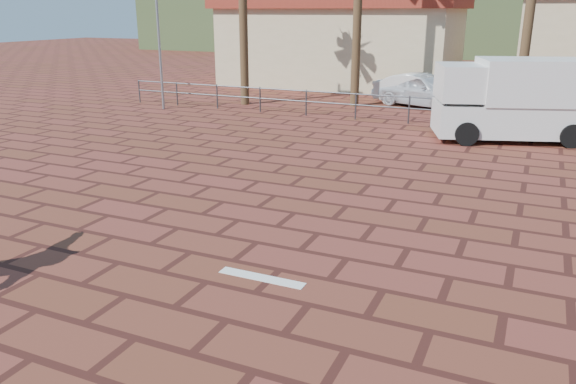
{
  "coord_description": "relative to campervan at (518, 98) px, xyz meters",
  "views": [
    {
      "loc": [
        4.25,
        -8.12,
        3.9
      ],
      "look_at": [
        0.33,
        0.61,
        0.8
      ],
      "focal_mm": 35.0,
      "sensor_mm": 36.0,
      "label": 1
    }
  ],
  "objects": [
    {
      "name": "building_west",
      "position": [
        -9.63,
        11.31,
        0.96
      ],
      "size": [
        12.6,
        7.6,
        4.5
      ],
      "color": "beige",
      "rests_on": "ground"
    },
    {
      "name": "car_silver",
      "position": [
        -3.96,
        5.31,
        -0.61
      ],
      "size": [
        4.49,
        3.09,
        1.42
      ],
      "primitive_type": "imported",
      "rotation": [
        0.0,
        0.0,
        1.2
      ],
      "color": "silver",
      "rests_on": "ground"
    },
    {
      "name": "guardrail",
      "position": [
        -3.63,
        1.31,
        -0.64
      ],
      "size": [
        24.06,
        0.06,
        1.0
      ],
      "color": "#47494F",
      "rests_on": "ground"
    },
    {
      "name": "paint_stripe",
      "position": [
        -2.93,
        -11.89,
        -1.31
      ],
      "size": [
        1.4,
        0.22,
        0.01
      ],
      "primitive_type": "cube",
      "color": "white",
      "rests_on": "ground"
    },
    {
      "name": "hill_back",
      "position": [
        -25.63,
        45.31,
        2.68
      ],
      "size": [
        35.0,
        14.0,
        8.0
      ],
      "primitive_type": "cube",
      "color": "#384C28",
      "rests_on": "ground"
    },
    {
      "name": "car_white",
      "position": [
        -4.04,
        5.5,
        -0.65
      ],
      "size": [
        4.3,
        2.36,
        1.34
      ],
      "primitive_type": "imported",
      "rotation": [
        0.0,
        0.0,
        1.33
      ],
      "color": "silver",
      "rests_on": "ground"
    },
    {
      "name": "hill_front",
      "position": [
        -3.63,
        39.31,
        1.68
      ],
      "size": [
        70.0,
        18.0,
        6.0
      ],
      "primitive_type": "cube",
      "color": "#384C28",
      "rests_on": "ground"
    },
    {
      "name": "campervan",
      "position": [
        0.0,
        0.0,
        0.0
      ],
      "size": [
        5.22,
        3.43,
        2.51
      ],
      "rotation": [
        0.0,
        0.0,
        0.32
      ],
      "color": "silver",
      "rests_on": "ground"
    },
    {
      "name": "ground",
      "position": [
        -3.63,
        -10.69,
        -1.32
      ],
      "size": [
        120.0,
        120.0,
        0.0
      ],
      "primitive_type": "plane",
      "color": "maroon",
      "rests_on": "ground"
    }
  ]
}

